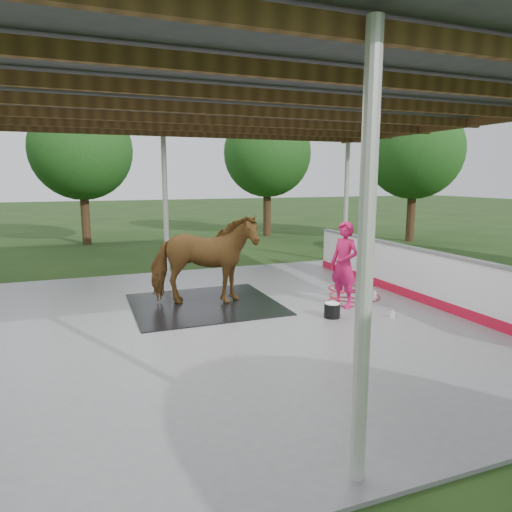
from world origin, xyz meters
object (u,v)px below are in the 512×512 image
object	(u,v)px
horse	(204,260)
wash_bucket	(332,310)
dasher_board	(417,275)
handler	(344,265)

from	to	relation	value
horse	wash_bucket	size ratio (longest dim) A/B	7.24
dasher_board	wash_bucket	distance (m)	2.47
dasher_board	wash_bucket	world-z (taller)	dasher_board
dasher_board	horse	bearing A→B (deg)	164.06
dasher_board	wash_bucket	size ratio (longest dim) A/B	26.00
dasher_board	horse	size ratio (longest dim) A/B	3.59
wash_bucket	horse	bearing A→B (deg)	139.47
handler	wash_bucket	bearing A→B (deg)	-64.73
dasher_board	handler	xyz separation A→B (m)	(-1.78, 0.11, 0.34)
horse	wash_bucket	xyz separation A→B (m)	(2.05, -1.75, -0.82)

